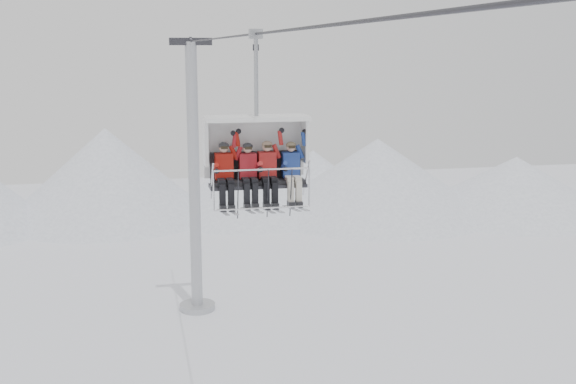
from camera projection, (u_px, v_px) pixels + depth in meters
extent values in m
cone|color=white|center=(107.00, 173.00, 55.92)|extent=(16.00, 16.00, 7.00)
cone|color=white|center=(249.00, 182.00, 57.40)|extent=(14.00, 14.00, 5.00)
cone|color=white|center=(377.00, 176.00, 57.43)|extent=(18.00, 18.00, 6.00)
cone|color=white|center=(515.00, 184.00, 57.91)|extent=(16.00, 16.00, 4.50)
cone|color=white|center=(313.00, 176.00, 61.56)|extent=(12.00, 12.00, 4.50)
cylinder|color=#A5A7AC|center=(194.00, 180.00, 35.22)|extent=(0.56, 0.56, 13.30)
cylinder|color=#A5A7AC|center=(197.00, 307.00, 36.49)|extent=(1.80, 1.80, 0.30)
cube|color=#2D2C31|center=(191.00, 42.00, 33.92)|extent=(2.00, 0.35, 0.35)
cylinder|color=#2D2C31|center=(288.00, 30.00, 12.82)|extent=(0.06, 50.00, 0.06)
cube|color=black|center=(258.00, 182.00, 16.71)|extent=(2.14, 0.55, 0.10)
cube|color=black|center=(256.00, 164.00, 16.89)|extent=(2.14, 0.10, 0.62)
cube|color=#2D2C31|center=(258.00, 185.00, 16.73)|extent=(2.24, 0.60, 0.08)
cube|color=white|center=(254.00, 147.00, 17.02)|extent=(2.39, 0.10, 1.42)
cube|color=white|center=(257.00, 118.00, 16.50)|extent=(2.39, 0.90, 0.10)
cylinder|color=silver|center=(262.00, 170.00, 16.11)|extent=(2.18, 0.04, 0.04)
cylinder|color=silver|center=(263.00, 208.00, 16.21)|extent=(2.18, 0.04, 0.04)
cylinder|color=#999DA2|center=(256.00, 76.00, 16.33)|extent=(0.10, 0.10, 1.89)
cube|color=#999DA2|center=(256.00, 34.00, 16.15)|extent=(0.30, 0.18, 0.22)
cube|color=#A5170E|center=(224.00, 166.00, 16.51)|extent=(0.41, 0.27, 0.60)
sphere|color=tan|center=(224.00, 148.00, 16.39)|extent=(0.22, 0.22, 0.22)
cube|color=black|center=(222.00, 195.00, 16.18)|extent=(0.14, 0.15, 0.49)
cube|color=black|center=(231.00, 194.00, 16.22)|extent=(0.14, 0.15, 0.49)
cube|color=#ADB0B7|center=(223.00, 212.00, 16.16)|extent=(0.09, 1.69, 0.26)
cube|color=#ADB0B7|center=(232.00, 212.00, 16.20)|extent=(0.09, 1.69, 0.26)
cube|color=#A41921|center=(248.00, 166.00, 16.63)|extent=(0.40, 0.26, 0.58)
sphere|color=tan|center=(248.00, 148.00, 16.51)|extent=(0.22, 0.22, 0.22)
cube|color=black|center=(247.00, 193.00, 16.29)|extent=(0.13, 0.15, 0.47)
cube|color=black|center=(255.00, 193.00, 16.33)|extent=(0.13, 0.15, 0.47)
cube|color=#ADB0B7|center=(248.00, 210.00, 16.27)|extent=(0.09, 1.69, 0.26)
cube|color=#ADB0B7|center=(256.00, 210.00, 16.31)|extent=(0.09, 1.69, 0.26)
cube|color=red|center=(267.00, 165.00, 16.72)|extent=(0.41, 0.27, 0.60)
sphere|color=tan|center=(267.00, 147.00, 16.60)|extent=(0.22, 0.22, 0.22)
cube|color=black|center=(266.00, 193.00, 16.39)|extent=(0.14, 0.15, 0.49)
cube|color=black|center=(275.00, 192.00, 16.43)|extent=(0.14, 0.15, 0.49)
cube|color=#ADB0B7|center=(267.00, 210.00, 16.37)|extent=(0.09, 1.69, 0.26)
cube|color=#ADB0B7|center=(276.00, 210.00, 16.41)|extent=(0.09, 1.69, 0.26)
cube|color=navy|center=(291.00, 164.00, 16.84)|extent=(0.39, 0.26, 0.58)
sphere|color=tan|center=(291.00, 147.00, 16.72)|extent=(0.22, 0.22, 0.22)
cube|color=beige|center=(291.00, 191.00, 16.50)|extent=(0.13, 0.15, 0.47)
cube|color=beige|center=(299.00, 191.00, 16.54)|extent=(0.13, 0.15, 0.47)
cube|color=#ADB0B7|center=(292.00, 208.00, 16.48)|extent=(0.09, 1.69, 0.26)
cube|color=#ADB0B7|center=(300.00, 208.00, 16.52)|extent=(0.09, 1.69, 0.26)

